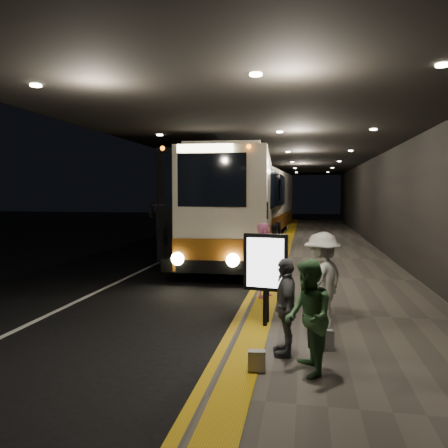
% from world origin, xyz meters
% --- Properties ---
extents(ground, '(90.00, 90.00, 0.00)m').
position_xyz_m(ground, '(0.00, 0.00, 0.00)').
color(ground, black).
extents(lane_line_white, '(0.12, 50.00, 0.01)m').
position_xyz_m(lane_line_white, '(-1.80, 5.00, 0.01)').
color(lane_line_white, silver).
rests_on(lane_line_white, ground).
extents(kerb_stripe_yellow, '(0.18, 50.00, 0.01)m').
position_xyz_m(kerb_stripe_yellow, '(2.35, 5.00, 0.01)').
color(kerb_stripe_yellow, gold).
rests_on(kerb_stripe_yellow, ground).
extents(sidewalk, '(4.50, 50.00, 0.15)m').
position_xyz_m(sidewalk, '(4.75, 5.00, 0.07)').
color(sidewalk, '#514C44').
rests_on(sidewalk, ground).
extents(tactile_strip, '(0.50, 50.00, 0.01)m').
position_xyz_m(tactile_strip, '(2.85, 5.00, 0.16)').
color(tactile_strip, gold).
rests_on(tactile_strip, sidewalk).
extents(terminal_wall, '(0.10, 50.00, 6.00)m').
position_xyz_m(terminal_wall, '(7.00, 5.00, 3.00)').
color(terminal_wall, black).
rests_on(terminal_wall, ground).
extents(support_columns, '(0.80, 24.80, 4.40)m').
position_xyz_m(support_columns, '(-1.50, 4.00, 2.20)').
color(support_columns, black).
rests_on(support_columns, ground).
extents(canopy, '(9.00, 50.00, 0.40)m').
position_xyz_m(canopy, '(2.50, 5.00, 4.60)').
color(canopy, black).
rests_on(canopy, support_columns).
extents(coach_main, '(3.47, 13.12, 4.05)m').
position_xyz_m(coach_main, '(0.95, 5.99, 1.95)').
color(coach_main, beige).
rests_on(coach_main, ground).
extents(coach_second, '(3.38, 12.94, 4.03)m').
position_xyz_m(coach_second, '(1.04, 16.08, 1.93)').
color(coach_second, beige).
rests_on(coach_second, ground).
extents(coach_third, '(3.05, 12.30, 3.84)m').
position_xyz_m(coach_third, '(1.11, 29.84, 1.84)').
color(coach_third, beige).
rests_on(coach_third, ground).
extents(passenger_boarding, '(0.61, 0.76, 1.81)m').
position_xyz_m(passenger_boarding, '(2.80, -1.92, 1.06)').
color(passenger_boarding, '#D66393').
rests_on(passenger_boarding, sidewalk).
extents(passenger_waiting_green, '(0.63, 0.86, 1.61)m').
position_xyz_m(passenger_waiting_green, '(3.78, -6.31, 0.95)').
color(passenger_waiting_green, '#3E6F3F').
rests_on(passenger_waiting_green, sidewalk).
extents(passenger_waiting_white, '(1.05, 1.29, 1.82)m').
position_xyz_m(passenger_waiting_white, '(4.05, -4.28, 1.06)').
color(passenger_waiting_white, silver).
rests_on(passenger_waiting_white, sidewalk).
extents(passenger_waiting_grey, '(0.56, 0.94, 1.53)m').
position_xyz_m(passenger_waiting_grey, '(3.44, -5.64, 0.91)').
color(passenger_waiting_grey, '#56565C').
rests_on(passenger_waiting_grey, sidewalk).
extents(bag_polka, '(0.29, 0.16, 0.34)m').
position_xyz_m(bag_polka, '(4.06, -5.35, 0.32)').
color(bag_polka, black).
rests_on(bag_polka, sidewalk).
extents(bag_plain, '(0.26, 0.18, 0.31)m').
position_xyz_m(bag_plain, '(3.08, -6.38, 0.30)').
color(bag_plain, '#B2ACA7').
rests_on(bag_plain, sidewalk).
extents(info_sign, '(0.84, 0.24, 1.76)m').
position_xyz_m(info_sign, '(3.00, -4.24, 1.34)').
color(info_sign, black).
rests_on(info_sign, sidewalk).
extents(stanchion_post, '(0.05, 0.05, 1.17)m').
position_xyz_m(stanchion_post, '(3.03, -4.00, 0.73)').
color(stanchion_post, black).
rests_on(stanchion_post, sidewalk).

